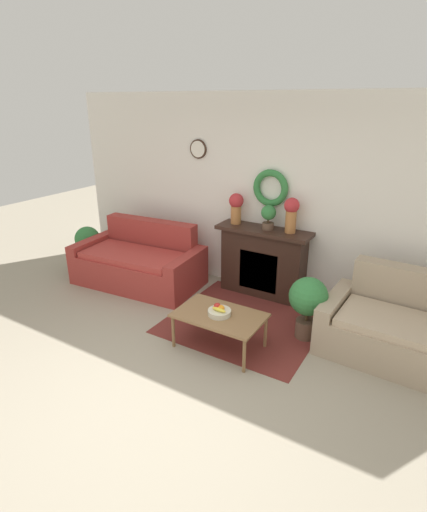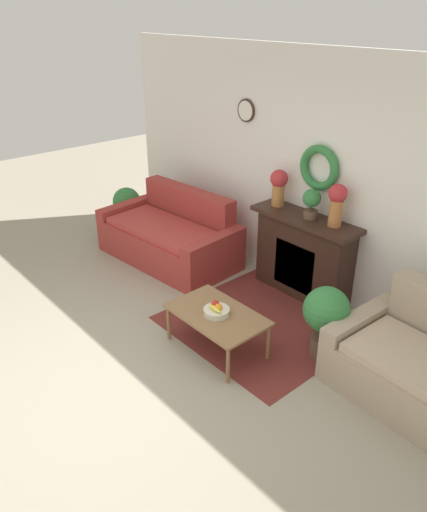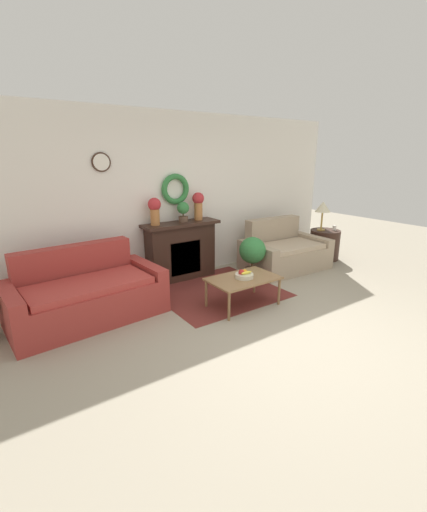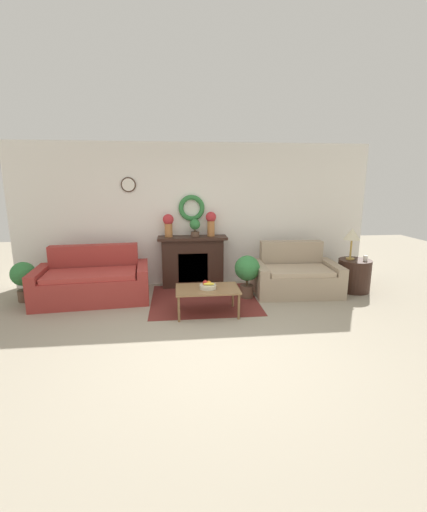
% 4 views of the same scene
% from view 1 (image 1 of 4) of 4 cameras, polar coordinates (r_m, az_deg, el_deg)
% --- Properties ---
extents(ground_plane, '(16.00, 16.00, 0.00)m').
position_cam_1_polar(ground_plane, '(3.93, -9.01, -20.02)').
color(ground_plane, '#9E937F').
extents(floor_rug, '(1.80, 1.70, 0.01)m').
position_cam_1_polar(floor_rug, '(5.08, 4.57, -9.19)').
color(floor_rug, maroon).
rests_on(floor_rug, ground_plane).
extents(wall_back, '(6.80, 0.16, 2.70)m').
position_cam_1_polar(wall_back, '(5.48, 8.96, 8.19)').
color(wall_back, white).
rests_on(wall_back, ground_plane).
extents(fireplace, '(1.30, 0.41, 0.97)m').
position_cam_1_polar(fireplace, '(5.58, 7.08, -0.76)').
color(fireplace, '#331E16').
rests_on(fireplace, ground_plane).
extents(couch_left, '(1.92, 1.12, 0.90)m').
position_cam_1_polar(couch_left, '(6.06, -10.50, -0.95)').
color(couch_left, '#9E332D').
rests_on(couch_left, ground_plane).
extents(loveseat_right, '(1.55, 1.03, 0.89)m').
position_cam_1_polar(loveseat_right, '(4.76, 24.77, -9.41)').
color(loveseat_right, tan).
rests_on(loveseat_right, ground_plane).
extents(coffee_table, '(0.96, 0.60, 0.41)m').
position_cam_1_polar(coffee_table, '(4.40, 0.86, -8.74)').
color(coffee_table, olive).
rests_on(coffee_table, ground_plane).
extents(fruit_bowl, '(0.25, 0.25, 0.12)m').
position_cam_1_polar(fruit_bowl, '(4.35, 0.83, -7.91)').
color(fruit_bowl, beige).
rests_on(fruit_bowl, coffee_table).
extents(vase_on_mantel_left, '(0.20, 0.20, 0.42)m').
position_cam_1_polar(vase_on_mantel_left, '(5.54, 3.26, 7.13)').
color(vase_on_mantel_left, '#AD6B38').
rests_on(vase_on_mantel_left, fireplace).
extents(vase_on_mantel_right, '(0.20, 0.20, 0.46)m').
position_cam_1_polar(vase_on_mantel_right, '(5.23, 11.06, 6.13)').
color(vase_on_mantel_right, '#AD6B38').
rests_on(vase_on_mantel_right, fireplace).
extents(potted_plant_on_mantel, '(0.20, 0.20, 0.33)m').
position_cam_1_polar(potted_plant_on_mantel, '(5.34, 7.86, 5.76)').
color(potted_plant_on_mantel, brown).
rests_on(potted_plant_on_mantel, fireplace).
extents(potted_plant_floor_by_couch, '(0.40, 0.40, 0.68)m').
position_cam_1_polar(potted_plant_floor_by_couch, '(6.83, -17.51, 1.88)').
color(potted_plant_floor_by_couch, brown).
rests_on(potted_plant_floor_by_couch, ground_plane).
extents(potted_plant_floor_by_loveseat, '(0.44, 0.44, 0.75)m').
position_cam_1_polar(potted_plant_floor_by_loveseat, '(4.65, 13.35, -6.21)').
color(potted_plant_floor_by_loveseat, brown).
rests_on(potted_plant_floor_by_loveseat, ground_plane).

